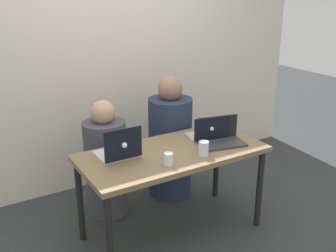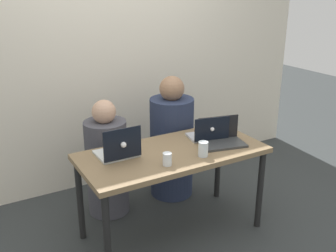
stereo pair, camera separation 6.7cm
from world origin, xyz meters
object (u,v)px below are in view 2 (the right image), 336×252
laptop_back_left (118,150)px  water_glass_left (167,160)px  water_glass_right (203,150)px  laptop_front_right (221,138)px  person_on_left (107,164)px  laptop_back_right (208,133)px  person_on_right (172,144)px

laptop_back_left → water_glass_left: 0.38m
water_glass_right → water_glass_left: water_glass_right is taller
laptop_front_right → person_on_left: bearing=151.9°
laptop_back_right → laptop_front_right: 0.14m
person_on_left → laptop_back_left: size_ratio=3.54×
person_on_right → laptop_back_right: person_on_right is taller
water_glass_left → person_on_left: bearing=102.4°
laptop_back_left → laptop_front_right: bearing=168.3°
person_on_right → water_glass_left: (-0.48, -0.76, 0.25)m
person_on_right → water_glass_right: bearing=91.2°
laptop_back_right → person_on_right: bearing=-71.9°
laptop_back_right → water_glass_right: (-0.23, -0.27, 0.00)m
laptop_back_right → laptop_front_right: same height
person_on_left → water_glass_left: (0.17, -0.76, 0.31)m
laptop_front_right → water_glass_left: size_ratio=4.14×
laptop_back_right → water_glass_right: 0.35m
person_on_right → laptop_front_right: 0.69m
laptop_front_right → water_glass_right: bearing=-141.2°
person_on_right → water_glass_left: bearing=72.0°
person_on_left → water_glass_left: 0.84m
laptop_back_left → person_on_left: bearing=-99.3°
water_glass_left → person_on_right: bearing=57.8°
laptop_back_left → water_glass_right: 0.62m
person_on_left → water_glass_left: size_ratio=11.23×
person_on_left → laptop_back_right: (0.70, -0.49, 0.31)m
person_on_left → laptop_front_right: (0.73, -0.63, 0.31)m
laptop_back_left → person_on_right: bearing=-147.4°
person_on_right → laptop_back_left: bearing=47.0°
person_on_left → water_glass_left: person_on_left is taller
laptop_front_right → water_glass_left: laptop_front_right is taller
person_on_right → laptop_back_left: 0.90m
water_glass_right → laptop_back_right: bearing=49.1°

